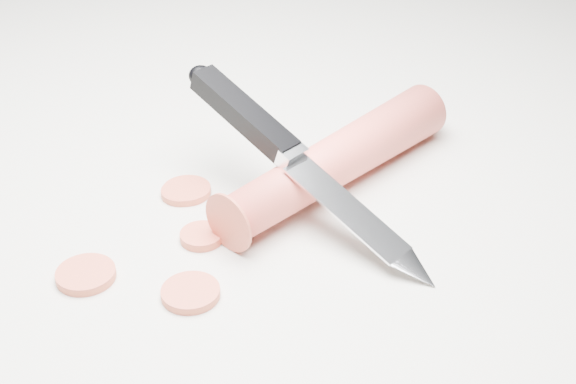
% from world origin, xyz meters
% --- Properties ---
extents(ground, '(2.40, 2.40, 0.00)m').
position_xyz_m(ground, '(0.00, 0.00, 0.00)').
color(ground, beige).
rests_on(ground, ground).
extents(carrot, '(0.12, 0.23, 0.04)m').
position_xyz_m(carrot, '(0.06, 0.06, 0.02)').
color(carrot, '#E84C40').
rests_on(carrot, ground).
extents(carrot_slice_0, '(0.03, 0.03, 0.01)m').
position_xyz_m(carrot_slice_0, '(-0.04, 0.00, 0.00)').
color(carrot_slice_0, '#CB4833').
rests_on(carrot_slice_0, ground).
extents(carrot_slice_1, '(0.04, 0.04, 0.01)m').
position_xyz_m(carrot_slice_1, '(0.02, -0.10, 0.00)').
color(carrot_slice_1, '#CB4833').
rests_on(carrot_slice_1, ground).
extents(carrot_slice_2, '(0.04, 0.04, 0.01)m').
position_xyz_m(carrot_slice_2, '(-0.05, -0.11, 0.00)').
color(carrot_slice_2, '#CB4833').
rests_on(carrot_slice_2, ground).
extents(carrot_slice_3, '(0.04, 0.04, 0.01)m').
position_xyz_m(carrot_slice_3, '(-0.04, 0.00, 0.00)').
color(carrot_slice_3, '#CB4833').
rests_on(carrot_slice_3, ground).
extents(carrot_slice_4, '(0.03, 0.03, 0.01)m').
position_xyz_m(carrot_slice_4, '(0.00, -0.04, 0.00)').
color(carrot_slice_4, '#CB4833').
rests_on(carrot_slice_4, ground).
extents(kitchen_knife, '(0.23, 0.11, 0.09)m').
position_xyz_m(kitchen_knife, '(0.06, 0.01, 0.04)').
color(kitchen_knife, silver).
rests_on(kitchen_knife, ground).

